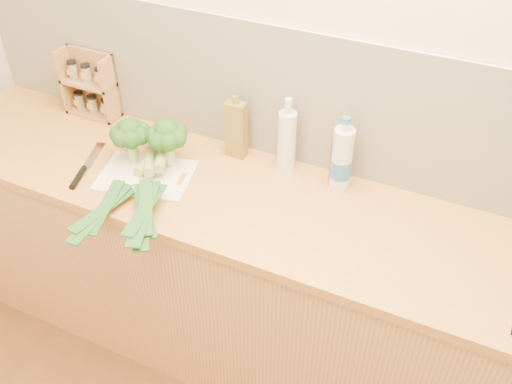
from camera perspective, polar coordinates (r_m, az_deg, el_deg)
room_shell at (r=2.10m, az=7.87°, el=8.30°), size 3.50×3.50×3.50m
counter at (r=2.35m, az=3.99°, el=-10.35°), size 3.20×0.62×0.90m
chopping_board at (r=2.22m, az=-10.92°, el=1.63°), size 0.40×0.33×0.01m
broccoli_left at (r=2.23m, az=-12.48°, el=5.74°), size 0.16×0.16×0.19m
broccoli_right at (r=2.18m, az=-8.91°, el=5.58°), size 0.16×0.16×0.20m
leek_front at (r=2.20m, az=-11.68°, el=1.97°), size 0.12×0.69×0.04m
leek_mid at (r=2.15m, az=-10.67°, el=1.82°), size 0.38×0.61×0.04m
leek_back at (r=2.14m, az=-9.77°, el=2.29°), size 0.30×0.65×0.04m
chefs_knife at (r=2.29m, az=-16.99°, el=1.94°), size 0.12×0.31×0.02m
spice_rack at (r=2.61m, az=-16.12°, el=10.01°), size 0.24×0.10×0.29m
oil_tin at (r=2.24m, az=-1.99°, el=6.31°), size 0.08×0.05×0.27m
glass_bottle at (r=2.16m, az=3.10°, el=5.19°), size 0.07×0.07×0.31m
amber_bottle at (r=2.11m, az=8.25°, el=2.96°), size 0.06×0.06×0.24m
water_bottle at (r=2.09m, az=8.55°, el=3.09°), size 0.08×0.08×0.28m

